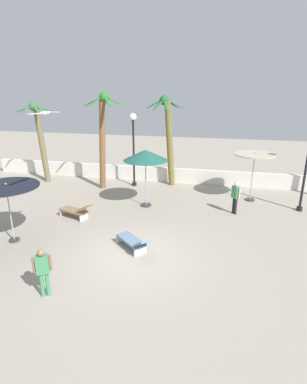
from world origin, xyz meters
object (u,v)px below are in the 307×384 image
(lounge_chair_0, at_px, (77,210))
(patio_umbrella_0, at_px, (146,156))
(patio_umbrella_1, at_px, (6,189))
(lounge_chair_1, at_px, (134,241))
(lamp_post_1, at_px, (133,138))
(seagull_0, at_px, (44,113))
(guest_1, at_px, (43,268))
(patio_umbrella_2, at_px, (254,158))
(palm_tree_0, at_px, (103,132))
(guest_0, at_px, (236,195))
(palm_tree_3, at_px, (168,132))
(palm_tree_2, at_px, (39,133))

(lounge_chair_0, bearing_deg, patio_umbrella_0, 39.06)
(patio_umbrella_1, relative_size, lounge_chair_1, 1.42)
(lamp_post_1, bearing_deg, seagull_0, -90.90)
(patio_umbrella_1, bearing_deg, guest_1, -42.88)
(patio_umbrella_2, xyz_separation_m, palm_tree_0, (-8.50, 0.35, 1.06))
(palm_tree_0, height_order, seagull_0, palm_tree_0)
(patio_umbrella_2, height_order, lounge_chair_0, patio_umbrella_2)
(lounge_chair_0, height_order, guest_1, guest_1)
(patio_umbrella_2, xyz_separation_m, seagull_0, (-7.07, -8.03, 2.83))
(palm_tree_0, distance_m, guest_0, 8.35)
(patio_umbrella_2, height_order, lounge_chair_1, patio_umbrella_2)
(guest_1, bearing_deg, palm_tree_3, 82.11)
(guest_1, relative_size, seagull_0, 1.20)
(patio_umbrella_2, bearing_deg, lamp_post_1, 170.05)
(patio_umbrella_2, distance_m, guest_1, 11.94)
(patio_umbrella_0, distance_m, guest_0, 4.80)
(seagull_0, bearing_deg, patio_umbrella_1, 157.86)
(guest_0, bearing_deg, patio_umbrella_0, 178.97)
(palm_tree_2, bearing_deg, lamp_post_1, 2.98)
(guest_0, bearing_deg, seagull_0, -136.14)
(palm_tree_2, bearing_deg, patio_umbrella_2, -3.98)
(patio_umbrella_1, relative_size, palm_tree_2, 0.49)
(palm_tree_3, height_order, guest_1, palm_tree_3)
(palm_tree_2, bearing_deg, lounge_chair_0, -47.47)
(lounge_chair_1, xyz_separation_m, seagull_0, (-2.38, -1.35, 4.81))
(palm_tree_3, xyz_separation_m, guest_0, (4.04, -4.01, -2.35))
(guest_1, bearing_deg, lounge_chair_1, 59.49)
(patio_umbrella_0, xyz_separation_m, guest_0, (4.49, -0.08, -1.70))
(patio_umbrella_2, relative_size, palm_tree_3, 0.49)
(palm_tree_2, distance_m, guest_1, 12.71)
(lounge_chair_1, distance_m, guest_1, 3.73)
(palm_tree_2, bearing_deg, guest_0, -13.98)
(lounge_chair_0, relative_size, lounge_chair_1, 1.09)
(palm_tree_0, relative_size, palm_tree_3, 1.03)
(lounge_chair_0, height_order, guest_0, guest_0)
(palm_tree_3, bearing_deg, patio_umbrella_1, -118.13)
(lamp_post_1, bearing_deg, palm_tree_2, -177.02)
(patio_umbrella_2, distance_m, guest_0, 2.68)
(lamp_post_1, height_order, guest_1, lamp_post_1)
(palm_tree_0, height_order, lounge_chair_1, palm_tree_0)
(seagull_0, bearing_deg, lamp_post_1, 89.10)
(patio_umbrella_0, distance_m, seagull_0, 6.74)
(guest_0, bearing_deg, palm_tree_0, 162.16)
(palm_tree_2, height_order, guest_1, palm_tree_2)
(guest_1, bearing_deg, seagull_0, 105.33)
(lounge_chair_1, xyz_separation_m, guest_0, (3.80, 4.58, 0.58))
(palm_tree_0, xyz_separation_m, palm_tree_3, (3.56, 1.56, -0.11))
(palm_tree_3, distance_m, lounge_chair_0, 7.59)
(patio_umbrella_0, relative_size, palm_tree_2, 0.60)
(lamp_post_1, relative_size, lounge_chair_1, 2.54)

